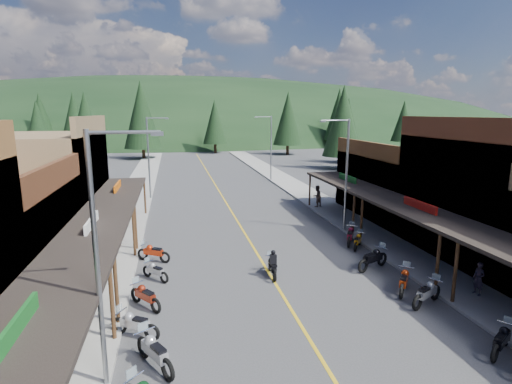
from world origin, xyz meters
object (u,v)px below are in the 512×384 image
bike_west_8 (155,270)px  bike_east_9 (358,240)px  pine_1 (74,118)px  pine_10 (86,123)px  bike_east_6 (427,292)px  pedestrian_east_b (317,196)px  bike_east_10 (351,234)px  bike_west_6 (135,323)px  pine_6 (403,121)px  pine_5 (339,114)px  shop_west_3 (39,186)px  pine_9 (348,125)px  pine_7 (41,118)px  pine_8 (38,131)px  streetlight_3 (270,145)px  pine_2 (142,115)px  bike_west_5 (155,351)px  pedestrian_east_a (479,278)px  bike_west_9 (153,252)px  bike_east_5 (502,339)px  streetlight_2 (345,170)px  rider_on_bike (272,265)px  shop_east_3 (404,185)px  pine_4 (288,118)px  streetlight_1 (150,154)px  bike_east_7 (404,280)px  pine_3 (215,122)px  streetlight_0 (101,251)px  pine_11 (343,121)px  bike_west_7 (145,295)px  shop_east_2 (498,198)px  bike_east_8 (373,258)px

bike_west_8 → bike_east_9: bike_east_9 is taller
pine_1 → pine_10: pine_1 is taller
bike_east_6 → pedestrian_east_b: size_ratio=1.14×
bike_east_10 → bike_west_6: bearing=-114.7°
pine_6 → bike_east_6: (-39.99, -67.23, -5.85)m
pine_5 → pedestrian_east_b: size_ratio=7.25×
shop_west_3 → pine_9: pine_9 is taller
pine_7 → pine_8: pine_7 is taller
streetlight_3 → pine_2: pine_2 is taller
bike_west_5 → pedestrian_east_a: (14.44, 2.36, 0.27)m
bike_west_9 → bike_east_9: bike_west_9 is taller
shop_west_3 → bike_east_5: bearing=-42.3°
pine_8 → pine_9: (46.00, 5.00, 0.40)m
streetlight_2 → rider_on_bike: bearing=-135.7°
pine_5 → pine_7: bearing=176.5°
pine_5 → bike_west_8: bearing=-119.7°
streetlight_3 → pine_5: pine_5 is taller
pine_6 → pine_8: bearing=-160.6°
shop_east_3 → pine_4: 49.11m
streetlight_1 → bike_east_10: 21.66m
pine_6 → bike_east_10: pine_6 is taller
streetlight_2 → pedestrian_east_b: bearing=84.5°
bike_east_7 → bike_east_5: bearing=-45.0°
pine_2 → pine_3: 16.19m
pine_10 → bike_west_5: pine_10 is taller
shop_west_3 → pine_1: (-10.22, 58.70, 3.72)m
streetlight_0 → pine_4: size_ratio=0.64×
bike_west_6 → bike_east_6: (12.46, 0.03, 0.04)m
bike_east_10 → streetlight_3: bearing=120.0°
bike_west_5 → pedestrian_east_b: 24.43m
pine_11 → pine_10: bearing=162.5°
pine_1 → pine_6: pine_1 is taller
pine_3 → bike_east_9: (2.41, -61.59, -5.94)m
pine_7 → bike_west_8: 78.73m
shop_west_3 → bike_west_6: bearing=-63.3°
bike_west_7 → bike_west_8: size_ratio=1.14×
bike_west_6 → pedestrian_east_b: pedestrian_east_b is taller
pine_10 → pine_11: 39.85m
streetlight_2 → pine_11: (13.05, 30.00, 2.73)m
shop_east_2 → rider_on_bike: shop_east_2 is taller
streetlight_0 → pine_10: bearing=101.2°
pine_9 → pine_11: size_ratio=0.87×
shop_east_3 → bike_east_5: (-7.41, -18.33, -1.96)m
streetlight_2 → bike_west_9: size_ratio=3.83×
shop_west_3 → streetlight_2: size_ratio=1.36×
bike_west_9 → streetlight_3: bearing=4.1°
pine_2 → bike_west_6: pine_2 is taller
bike_east_8 → bike_west_9: bearing=-132.5°
bike_east_5 → bike_west_5: bearing=-130.2°
pine_10 → bike_west_7: pine_10 is taller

